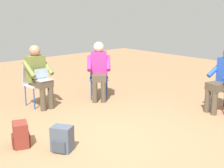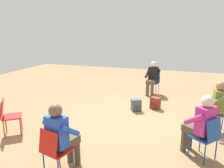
% 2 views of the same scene
% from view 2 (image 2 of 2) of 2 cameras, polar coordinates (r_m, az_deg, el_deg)
% --- Properties ---
extents(ground_plane, '(15.78, 15.78, 0.00)m').
position_cam_2_polar(ground_plane, '(6.06, 2.60, -9.01)').
color(ground_plane, '#99704C').
extents(chair_north, '(0.47, 0.50, 0.85)m').
position_cam_2_polar(chair_north, '(8.40, 10.84, 0.85)').
color(chair_north, '#1E4799').
rests_on(chair_north, ground).
extents(chair_southwest, '(0.58, 0.57, 0.85)m').
position_cam_2_polar(chair_southwest, '(5.54, -25.50, -7.16)').
color(chair_southwest, red).
rests_on(chair_southwest, ground).
extents(chair_south, '(0.49, 0.52, 0.85)m').
position_cam_2_polar(chair_south, '(3.79, -14.82, -16.05)').
color(chair_south, red).
rests_on(chair_south, ground).
extents(chair_east, '(0.45, 0.41, 0.85)m').
position_cam_2_polar(chair_east, '(5.72, 26.54, -6.63)').
color(chair_east, '#B7B7BC').
rests_on(chair_east, ground).
extents(chair_southeast, '(0.58, 0.58, 0.85)m').
position_cam_2_polar(chair_southeast, '(4.42, 23.64, -12.26)').
color(chair_southeast, '#1E4799').
rests_on(chair_southeast, ground).
extents(person_with_laptop, '(0.53, 0.50, 1.24)m').
position_cam_2_polar(person_with_laptop, '(5.63, 25.06, -4.66)').
color(person_with_laptop, '#4C4233').
rests_on(person_with_laptop, ground).
extents(person_in_blue, '(0.58, 0.58, 1.24)m').
position_cam_2_polar(person_in_blue, '(3.79, -13.11, -12.50)').
color(person_in_blue, '#4C4233').
rests_on(person_in_blue, ground).
extents(person_in_magenta, '(0.63, 0.63, 1.24)m').
position_cam_2_polar(person_in_magenta, '(4.42, 22.09, -9.27)').
color(person_in_magenta, '#4C4233').
rests_on(person_in_magenta, ground).
extents(person_in_black, '(0.55, 0.56, 1.24)m').
position_cam_2_polar(person_in_black, '(8.20, 10.55, 1.97)').
color(person_in_black, '#4C4233').
rests_on(person_in_black, ground).
extents(backpack_near_laptop_user, '(0.33, 0.30, 0.36)m').
position_cam_2_polar(backpack_near_laptop_user, '(6.86, 11.23, -5.08)').
color(backpack_near_laptop_user, maroon).
rests_on(backpack_near_laptop_user, ground).
extents(backpack_by_empty_chair, '(0.34, 0.31, 0.36)m').
position_cam_2_polar(backpack_by_empty_chair, '(6.59, 6.31, -5.67)').
color(backpack_by_empty_chair, '#475160').
rests_on(backpack_by_empty_chair, ground).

